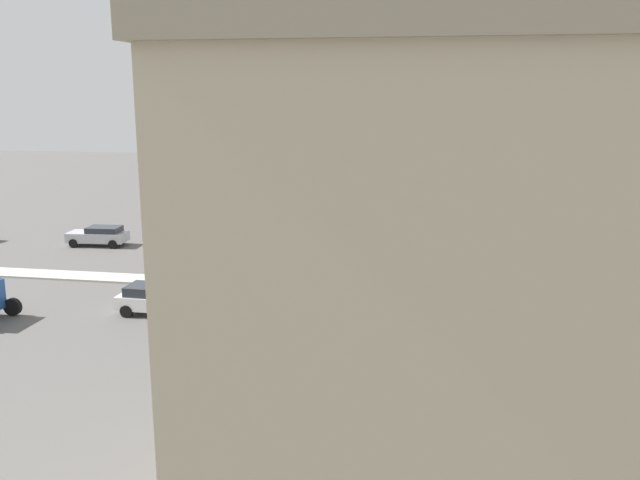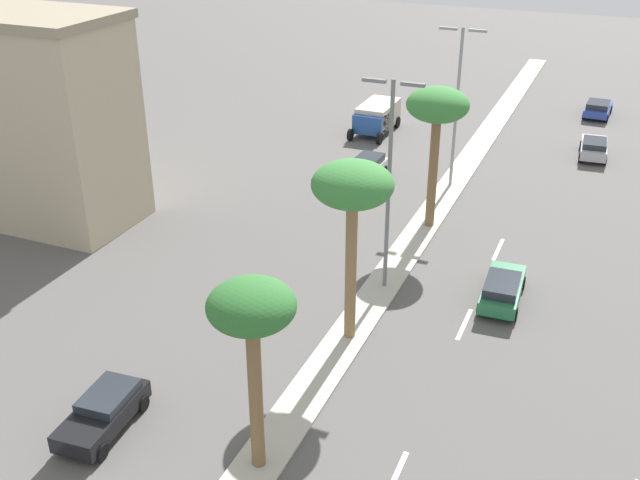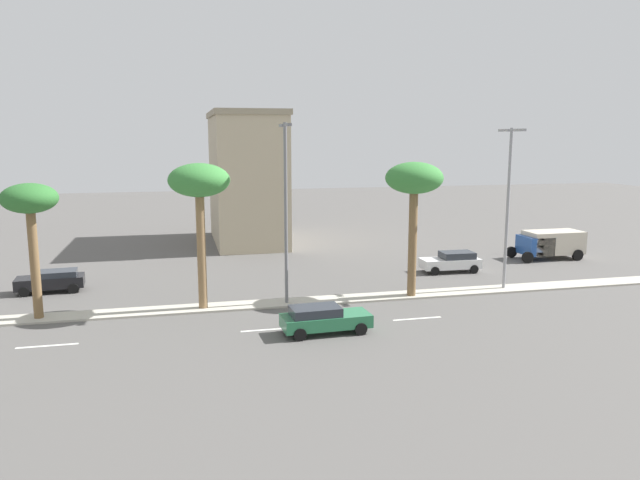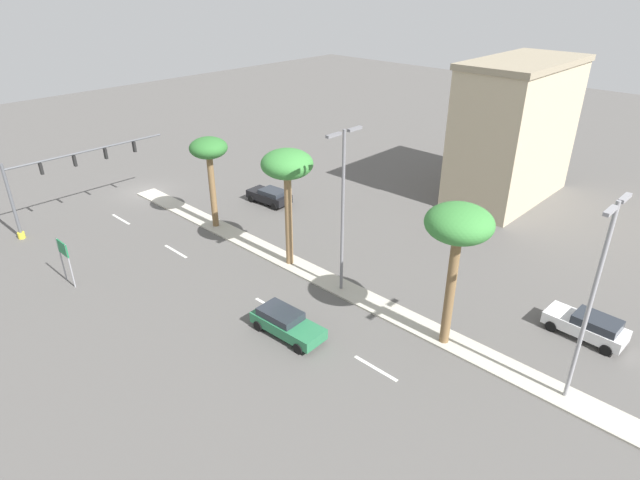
% 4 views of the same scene
% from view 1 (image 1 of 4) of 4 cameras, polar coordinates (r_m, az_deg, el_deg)
% --- Properties ---
extents(ground_plane, '(160.00, 160.00, 0.00)m').
position_cam_1_polar(ground_plane, '(38.33, 0.35, -4.23)').
color(ground_plane, '#565451').
extents(median_curb, '(1.80, 78.41, 0.12)m').
position_cam_1_polar(median_curb, '(40.61, -11.89, -3.46)').
color(median_curb, '#B7B2A3').
rests_on(median_curb, ground).
extents(lane_stripe_outboard, '(0.20, 2.80, 0.01)m').
position_cam_1_polar(lane_stripe_outboard, '(44.04, 25.59, -3.26)').
color(lane_stripe_outboard, silver).
rests_on(lane_stripe_outboard, ground).
extents(lane_stripe_inboard, '(0.20, 2.80, 0.01)m').
position_cam_1_polar(lane_stripe_inboard, '(42.34, 11.68, -2.86)').
color(lane_stripe_inboard, silver).
rests_on(lane_stripe_inboard, ground).
extents(lane_stripe_far, '(0.20, 2.80, 0.01)m').
position_cam_1_polar(lane_stripe_far, '(42.82, 0.61, -2.42)').
color(lane_stripe_far, silver).
rests_on(lane_stripe_far, ground).
extents(directional_road_sign, '(0.10, 1.44, 3.14)m').
position_cam_1_polar(directional_road_sign, '(50.75, 24.93, 1.39)').
color(directional_road_sign, gray).
rests_on(directional_road_sign, ground).
extents(commercial_building, '(13.06, 6.45, 12.16)m').
position_cam_1_polar(commercial_building, '(14.83, 7.48, -7.20)').
color(commercial_building, tan).
rests_on(commercial_building, ground).
extents(palm_tree_leading, '(3.43, 3.43, 8.27)m').
position_cam_1_polar(palm_tree_leading, '(36.79, 17.17, 5.91)').
color(palm_tree_leading, olive).
rests_on(palm_tree_leading, median_curb).
extents(palm_tree_rear, '(3.49, 3.49, 8.23)m').
position_cam_1_polar(palm_tree_rear, '(37.56, -2.57, 6.48)').
color(palm_tree_rear, brown).
rests_on(palm_tree_rear, median_curb).
extents(street_lamp_left, '(2.90, 0.24, 10.51)m').
position_cam_1_polar(street_lamp_left, '(36.64, 9.47, 4.79)').
color(street_lamp_left, slate).
rests_on(street_lamp_left, median_curb).
extents(street_lamp_trailing, '(2.90, 0.24, 10.27)m').
position_cam_1_polar(street_lamp_trailing, '(39.26, -12.14, 5.01)').
color(street_lamp_trailing, gray).
rests_on(street_lamp_trailing, median_curb).
extents(sedan_silver_rear, '(2.16, 4.36, 1.42)m').
position_cam_1_polar(sedan_silver_rear, '(51.55, -18.34, 0.38)').
color(sedan_silver_rear, '#B2B2B7').
rests_on(sedan_silver_rear, ground).
extents(sedan_green_leading, '(2.04, 4.57, 1.42)m').
position_cam_1_polar(sedan_green_leading, '(43.28, 8.16, -1.36)').
color(sedan_green_leading, '#287047').
rests_on(sedan_green_leading, ground).
extents(sedan_white_far, '(2.01, 4.38, 1.49)m').
position_cam_1_polar(sedan_white_far, '(34.94, -13.59, -4.92)').
color(sedan_white_far, silver).
rests_on(sedan_white_far, ground).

